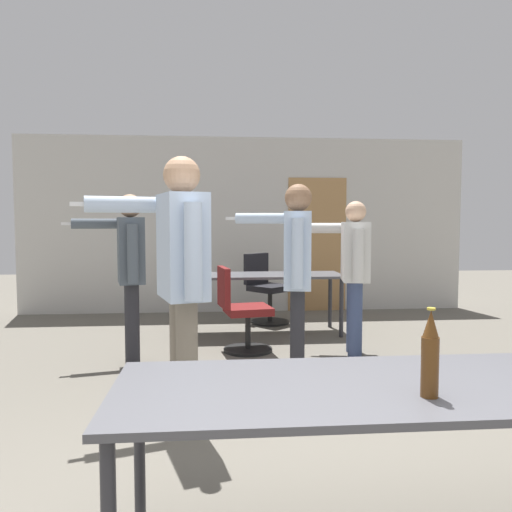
{
  "coord_description": "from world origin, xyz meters",
  "views": [
    {
      "loc": [
        -0.51,
        -1.5,
        1.37
      ],
      "look_at": [
        -0.16,
        2.49,
        1.1
      ],
      "focal_mm": 35.0,
      "sensor_mm": 36.0,
      "label": 1
    }
  ],
  "objects": [
    {
      "name": "person_right_polo",
      "position": [
        -0.72,
        1.79,
        1.08
      ],
      "size": [
        0.93,
        0.66,
        1.8
      ],
      "rotation": [
        0.0,
        0.0,
        1.86
      ],
      "color": "slate",
      "rests_on": "ground_plane"
    },
    {
      "name": "person_near_casual",
      "position": [
        0.19,
        2.61,
        1.03
      ],
      "size": [
        0.74,
        0.67,
        1.69
      ],
      "rotation": [
        0.0,
        0.0,
        1.38
      ],
      "color": "#28282D",
      "rests_on": "ground_plane"
    },
    {
      "name": "beer_bottle",
      "position": [
        0.28,
        0.22,
        0.89
      ],
      "size": [
        0.06,
        0.06,
        0.33
      ],
      "color": "#563314",
      "rests_on": "conference_table_near"
    },
    {
      "name": "person_far_watching",
      "position": [
        0.94,
        3.51,
        0.94
      ],
      "size": [
        0.72,
        0.77,
        1.59
      ],
      "rotation": [
        0.0,
        0.0,
        1.39
      ],
      "color": "#3D4C75",
      "rests_on": "ground_plane"
    },
    {
      "name": "conference_table_near",
      "position": [
        0.29,
        0.39,
        0.68
      ],
      "size": [
        2.39,
        0.78,
        0.73
      ],
      "color": "#4C4C51",
      "rests_on": "ground_plane"
    },
    {
      "name": "back_wall",
      "position": [
        0.03,
        6.13,
        1.32
      ],
      "size": [
        6.79,
        0.12,
        2.65
      ],
      "color": "beige",
      "rests_on": "ground_plane"
    },
    {
      "name": "person_left_plaid",
      "position": [
        -1.3,
        3.32,
        0.99
      ],
      "size": [
        0.84,
        0.6,
        1.64
      ],
      "rotation": [
        0.0,
        0.0,
        1.8
      ],
      "color": "#28282D",
      "rests_on": "ground_plane"
    },
    {
      "name": "conference_table_far",
      "position": [
        0.04,
        4.55,
        0.67
      ],
      "size": [
        2.08,
        0.69,
        0.73
      ],
      "color": "#4C4C51",
      "rests_on": "ground_plane"
    },
    {
      "name": "office_chair_near_pushed",
      "position": [
        -0.22,
        3.71,
        0.42
      ],
      "size": [
        0.59,
        0.53,
        0.9
      ],
      "rotation": [
        0.0,
        0.0,
        4.88
      ],
      "color": "black",
      "rests_on": "ground_plane"
    },
    {
      "name": "office_chair_side_rolled",
      "position": [
        0.21,
        5.23,
        0.44
      ],
      "size": [
        0.68,
        0.69,
        0.94
      ],
      "rotation": [
        0.0,
        0.0,
        3.86
      ],
      "color": "black",
      "rests_on": "ground_plane"
    }
  ]
}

